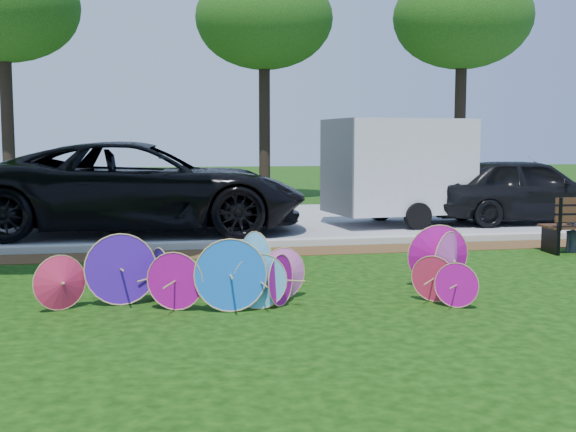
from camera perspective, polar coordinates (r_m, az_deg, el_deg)
name	(u,v)px	position (r m, az deg, el deg)	size (l,w,h in m)	color
ground	(278,315)	(8.14, -0.80, -7.85)	(90.00, 90.00, 0.00)	black
mulch_strip	(232,253)	(12.51, -4.42, -2.94)	(90.00, 1.00, 0.01)	#472D16
curb	(228,244)	(13.19, -4.77, -2.23)	(90.00, 0.30, 0.12)	#B7B5AD
street	(209,222)	(17.30, -6.24, -0.46)	(90.00, 8.00, 0.01)	gray
parasol_pile	(275,270)	(8.81, -1.04, -4.30)	(5.52, 1.90, 0.87)	#B30A8E
black_van	(142,187)	(15.47, -11.49, 2.22)	(3.17, 6.88, 1.91)	black
dark_pickup	(525,190)	(17.75, 18.21, 1.95)	(1.84, 4.58, 1.56)	black
cargo_trailer	(399,166)	(16.69, 8.73, 3.93)	(3.03, 1.92, 2.72)	silver
person_left	(575,218)	(13.52, 21.71, -0.15)	(0.43, 0.29, 1.19)	#313944
bg_trees	(250,16)	(23.13, -2.99, 15.52)	(18.33, 5.77, 7.40)	black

